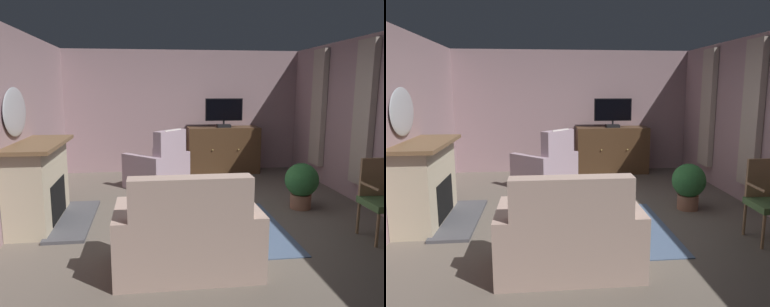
# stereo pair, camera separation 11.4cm
# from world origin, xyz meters

# --- Properties ---
(ground_plane) EXTENTS (5.63, 7.13, 0.04)m
(ground_plane) POSITION_xyz_m (0.00, 0.00, -0.02)
(ground_plane) COLOR #665B51
(wall_back) EXTENTS (5.63, 0.10, 2.60)m
(wall_back) POSITION_xyz_m (0.00, 3.32, 1.30)
(wall_back) COLOR gray
(wall_back) RESTS_ON ground_plane
(wall_left) EXTENTS (0.10, 7.13, 2.60)m
(wall_left) POSITION_xyz_m (-2.56, 0.00, 1.30)
(wall_left) COLOR gray
(wall_left) RESTS_ON ground_plane
(curtain_panel_near) EXTENTS (0.10, 0.44, 2.18)m
(curtain_panel_near) POSITION_xyz_m (2.45, 0.49, 1.43)
(curtain_panel_near) COLOR #B2A393
(curtain_panel_far) EXTENTS (0.10, 0.44, 2.18)m
(curtain_panel_far) POSITION_xyz_m (2.45, 1.99, 1.43)
(curtain_panel_far) COLOR #B2A393
(rug_central) EXTENTS (2.12, 1.89, 0.01)m
(rug_central) POSITION_xyz_m (-0.12, -0.25, 0.01)
(rug_central) COLOR slate
(rug_central) RESTS_ON ground_plane
(fireplace) EXTENTS (0.96, 1.58, 1.11)m
(fireplace) POSITION_xyz_m (-2.24, 0.28, 0.53)
(fireplace) COLOR #4C4C51
(fireplace) RESTS_ON ground_plane
(wall_mirror_oval) EXTENTS (0.06, 0.85, 0.63)m
(wall_mirror_oval) POSITION_xyz_m (-2.48, 0.28, 1.51)
(wall_mirror_oval) COLOR #B2B7BF
(tv_cabinet) EXTENTS (1.52, 0.58, 0.98)m
(tv_cabinet) POSITION_xyz_m (0.82, 2.97, 0.47)
(tv_cabinet) COLOR #352315
(tv_cabinet) RESTS_ON ground_plane
(television) EXTENTS (0.79, 0.20, 0.60)m
(television) POSITION_xyz_m (0.82, 2.91, 1.31)
(television) COLOR black
(television) RESTS_ON tv_cabinet
(coffee_table) EXTENTS (0.95, 0.60, 0.47)m
(coffee_table) POSITION_xyz_m (-0.45, -0.25, 0.41)
(coffee_table) COLOR brown
(coffee_table) RESTS_ON ground_plane
(tv_remote) EXTENTS (0.18, 0.07, 0.02)m
(tv_remote) POSITION_xyz_m (-0.45, -0.11, 0.48)
(tv_remote) COLOR black
(tv_remote) RESTS_ON coffee_table
(folded_newspaper) EXTENTS (0.35, 0.29, 0.01)m
(folded_newspaper) POSITION_xyz_m (-0.29, -0.32, 0.47)
(folded_newspaper) COLOR silver
(folded_newspaper) RESTS_ON coffee_table
(sofa_floral) EXTENTS (1.42, 0.85, 1.03)m
(sofa_floral) POSITION_xyz_m (-0.42, -1.31, 0.34)
(sofa_floral) COLOR #BC9E8E
(sofa_floral) RESTS_ON ground_plane
(armchair_angled_to_table) EXTENTS (1.27, 1.27, 1.09)m
(armchair_angled_to_table) POSITION_xyz_m (-0.60, 1.95, 0.34)
(armchair_angled_to_table) COLOR #AD93A3
(armchair_angled_to_table) RESTS_ON ground_plane
(side_chair_far_end) EXTENTS (0.45, 0.48, 0.97)m
(side_chair_far_end) POSITION_xyz_m (1.99, -0.76, 0.51)
(side_chair_far_end) COLOR #4C703D
(side_chair_far_end) RESTS_ON ground_plane
(potted_plant_tall_palm_by_window) EXTENTS (0.50, 0.50, 0.70)m
(potted_plant_tall_palm_by_window) POSITION_xyz_m (1.50, 0.43, 0.40)
(potted_plant_tall_palm_by_window) COLOR #99664C
(potted_plant_tall_palm_by_window) RESTS_ON ground_plane
(cat) EXTENTS (0.25, 0.65, 0.18)m
(cat) POSITION_xyz_m (-0.86, 0.62, 0.08)
(cat) COLOR #2D2D33
(cat) RESTS_ON ground_plane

